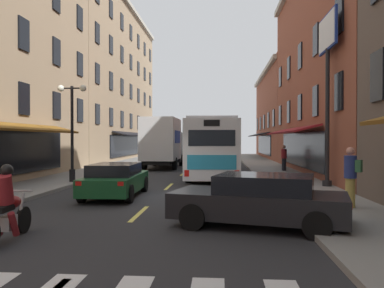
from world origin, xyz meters
TOP-DOWN VIEW (x-y plane):
  - ground_plane at (0.00, 0.00)m, footprint 34.80×80.00m
  - lane_centre_dashes at (0.00, -0.25)m, footprint 0.14×73.90m
  - sidewalk_left at (-5.90, 0.00)m, footprint 3.00×80.00m
  - sidewalk_right at (5.90, 0.00)m, footprint 3.00×80.00m
  - billboard_sign at (7.05, 2.60)m, footprint 0.40×2.57m
  - transit_bus at (1.88, 8.42)m, footprint 2.83×12.52m
  - box_truck at (-1.97, 14.45)m, footprint 2.52×7.31m
  - sedan_near at (3.37, -4.95)m, footprint 4.59×2.89m
  - sedan_mid at (-1.59, -0.30)m, footprint 1.94×4.33m
  - sedan_far at (-2.25, 23.01)m, footprint 1.96×4.49m
  - motorcycle_rider at (-2.15, -6.78)m, footprint 0.62×2.07m
  - pedestrian_near at (6.29, -2.78)m, footprint 0.52×0.46m
  - pedestrian_far at (6.53, 10.90)m, footprint 0.36×0.36m
  - street_lamp_twin at (-4.77, 3.44)m, footprint 1.42×0.32m

SIDE VIEW (x-z plane):
  - ground_plane at x=0.00m, z-range -0.10..0.00m
  - lane_centre_dashes at x=0.00m, z-range 0.00..0.01m
  - sidewalk_left at x=-5.90m, z-range 0.00..0.14m
  - sidewalk_right at x=5.90m, z-range 0.00..0.14m
  - sedan_mid at x=-1.59m, z-range 0.02..1.29m
  - sedan_near at x=3.37m, z-range 0.02..1.33m
  - motorcycle_rider at x=-2.15m, z-range -0.12..1.54m
  - sedan_far at x=-2.25m, z-range 0.01..1.41m
  - pedestrian_far at x=6.53m, z-range 0.16..1.82m
  - pedestrian_near at x=6.29m, z-range 0.20..2.02m
  - transit_bus at x=1.88m, z-range 0.08..3.34m
  - box_truck at x=-1.97m, z-range 0.05..3.78m
  - street_lamp_twin at x=-4.77m, z-range 0.41..5.08m
  - billboard_sign at x=7.05m, z-range 2.04..9.56m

